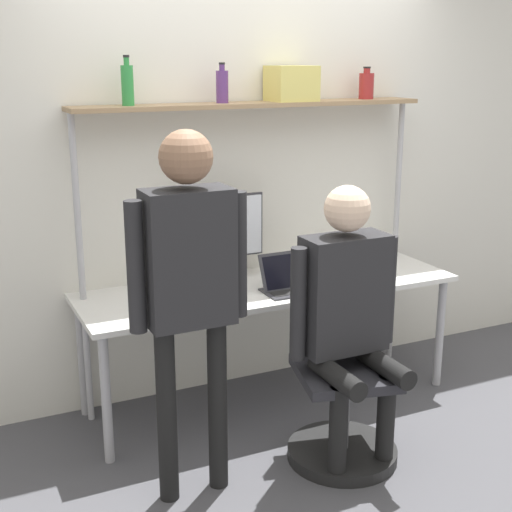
% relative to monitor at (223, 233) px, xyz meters
% --- Properties ---
extents(ground_plane, '(12.00, 12.00, 0.00)m').
position_rel_monitor_xyz_m(ground_plane, '(0.21, -0.54, -1.00)').
color(ground_plane, '#4C4C51').
extents(wall_back, '(8.00, 0.06, 2.70)m').
position_rel_monitor_xyz_m(wall_back, '(0.21, 0.19, 0.35)').
color(wall_back, silver).
rests_on(wall_back, ground_plane).
extents(desk, '(2.19, 0.68, 0.72)m').
position_rel_monitor_xyz_m(desk, '(0.21, -0.18, -0.35)').
color(desk, silver).
rests_on(desk, ground_plane).
extents(shelf_unit, '(2.08, 0.25, 1.74)m').
position_rel_monitor_xyz_m(shelf_unit, '(0.21, 0.02, 0.50)').
color(shelf_unit, '#997A56').
rests_on(shelf_unit, ground_plane).
extents(monitor, '(0.50, 0.21, 0.51)m').
position_rel_monitor_xyz_m(monitor, '(0.00, 0.00, 0.00)').
color(monitor, '#333338').
rests_on(monitor, desk).
extents(laptop, '(0.28, 0.22, 0.21)m').
position_rel_monitor_xyz_m(laptop, '(0.25, -0.32, -0.23)').
color(laptop, '#333338').
rests_on(laptop, desk).
extents(cell_phone, '(0.07, 0.15, 0.01)m').
position_rel_monitor_xyz_m(cell_phone, '(0.51, -0.38, -0.28)').
color(cell_phone, black).
rests_on(cell_phone, desk).
extents(office_chair, '(0.56, 0.56, 0.95)m').
position_rel_monitor_xyz_m(office_chair, '(0.27, -0.89, -0.71)').
color(office_chair, black).
rests_on(office_chair, ground_plane).
extents(person_seated, '(0.59, 0.47, 1.41)m').
position_rel_monitor_xyz_m(person_seated, '(0.26, -0.94, -0.17)').
color(person_seated, black).
rests_on(person_seated, ground_plane).
extents(person_standing, '(0.55, 0.23, 1.70)m').
position_rel_monitor_xyz_m(person_standing, '(-0.53, -0.88, 0.08)').
color(person_standing, black).
rests_on(person_standing, ground_plane).
extents(bottle_red, '(0.09, 0.09, 0.19)m').
position_rel_monitor_xyz_m(bottle_red, '(0.96, 0.02, 0.81)').
color(bottle_red, maroon).
rests_on(bottle_red, shelf_unit).
extents(bottle_green, '(0.06, 0.06, 0.25)m').
position_rel_monitor_xyz_m(bottle_green, '(-0.51, 0.02, 0.84)').
color(bottle_green, '#2D8C3F').
rests_on(bottle_green, shelf_unit).
extents(bottle_purple, '(0.07, 0.07, 0.22)m').
position_rel_monitor_xyz_m(bottle_purple, '(0.02, 0.02, 0.82)').
color(bottle_purple, '#593372').
rests_on(bottle_purple, shelf_unit).
extents(storage_box, '(0.25, 0.23, 0.20)m').
position_rel_monitor_xyz_m(storage_box, '(0.45, 0.02, 0.83)').
color(storage_box, '#DBCC66').
rests_on(storage_box, shelf_unit).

